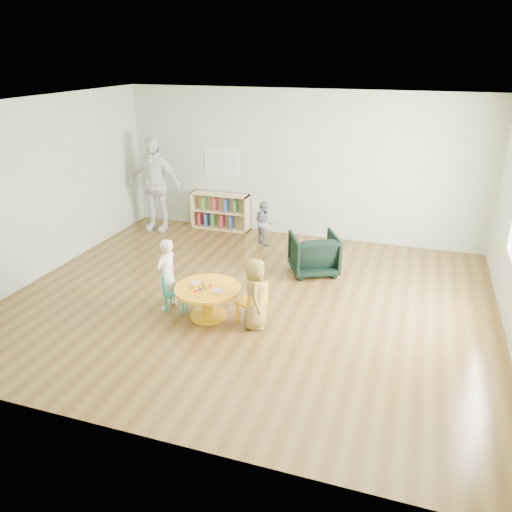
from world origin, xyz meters
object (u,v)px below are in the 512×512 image
(activity_table, at_px, (208,296))
(child_left, at_px, (167,274))
(adult_caretaker, at_px, (154,185))
(kid_chair_right, at_px, (254,302))
(kid_chair_left, at_px, (173,289))
(armchair, at_px, (314,254))
(toddler, at_px, (264,222))
(bookshelf, at_px, (220,211))
(child_right, at_px, (255,294))

(activity_table, relative_size, child_left, 0.87)
(child_left, relative_size, adult_caretaker, 0.56)
(kid_chair_right, bearing_deg, adult_caretaker, 69.77)
(kid_chair_left, distance_m, armchair, 2.46)
(activity_table, distance_m, kid_chair_left, 0.58)
(toddler, bearing_deg, armchair, 175.59)
(kid_chair_right, height_order, toddler, toddler)
(activity_table, height_order, bookshelf, bookshelf)
(toddler, bearing_deg, child_right, 142.40)
(kid_chair_left, distance_m, toddler, 2.93)
(kid_chair_left, height_order, child_right, child_right)
(armchair, height_order, adult_caretaker, adult_caretaker)
(child_right, bearing_deg, adult_caretaker, 28.74)
(kid_chair_right, distance_m, bookshelf, 3.97)
(kid_chair_left, relative_size, child_right, 0.57)
(kid_chair_left, height_order, adult_caretaker, adult_caretaker)
(child_left, bearing_deg, adult_caretaker, -135.63)
(activity_table, relative_size, kid_chair_left, 1.63)
(kid_chair_left, xyz_separation_m, bookshelf, (-0.67, 3.43, 0.07))
(activity_table, distance_m, adult_caretaker, 3.98)
(adult_caretaker, bearing_deg, armchair, -22.14)
(bookshelf, relative_size, armchair, 1.61)
(activity_table, xyz_separation_m, kid_chair_left, (-0.57, 0.08, -0.02))
(kid_chair_right, distance_m, adult_caretaker, 4.39)
(activity_table, xyz_separation_m, toddler, (-0.13, 2.98, 0.10))
(child_left, height_order, adult_caretaker, adult_caretaker)
(child_left, bearing_deg, armchair, 150.46)
(activity_table, height_order, armchair, armchair)
(kid_chair_left, height_order, armchair, armchair)
(child_right, bearing_deg, kid_chair_right, 15.79)
(kid_chair_right, bearing_deg, child_right, -123.44)
(kid_chair_right, bearing_deg, toddler, 38.88)
(toddler, bearing_deg, adult_caretaker, 34.90)
(activity_table, height_order, child_right, child_right)
(kid_chair_left, distance_m, child_left, 0.24)
(adult_caretaker, bearing_deg, toddler, -6.37)
(armchair, xyz_separation_m, adult_caretaker, (-3.53, 1.14, 0.60))
(kid_chair_right, xyz_separation_m, child_left, (-1.30, 0.04, 0.19))
(activity_table, xyz_separation_m, child_right, (0.70, -0.05, 0.17))
(kid_chair_left, bearing_deg, kid_chair_right, 74.97)
(child_left, relative_size, toddler, 1.25)
(kid_chair_right, height_order, armchair, armchair)
(toddler, bearing_deg, kid_chair_right, 141.91)
(kid_chair_right, height_order, adult_caretaker, adult_caretaker)
(kid_chair_right, bearing_deg, kid_chair_left, 111.56)
(child_left, xyz_separation_m, toddler, (0.52, 2.91, -0.10))
(armchair, distance_m, child_left, 2.53)
(kid_chair_left, relative_size, kid_chair_right, 0.91)
(child_right, height_order, toddler, child_right)
(child_right, xyz_separation_m, toddler, (-0.83, 3.02, -0.07))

